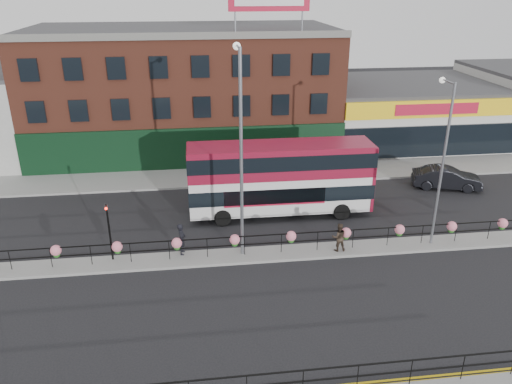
{
  "coord_description": "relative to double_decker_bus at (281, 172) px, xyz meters",
  "views": [
    {
      "loc": [
        -3.37,
        -23.35,
        13.8
      ],
      "look_at": [
        0.0,
        3.0,
        2.5
      ],
      "focal_mm": 35.0,
      "sensor_mm": 36.0,
      "label": 1
    }
  ],
  "objects": [
    {
      "name": "pedestrian_b",
      "position": [
        2.28,
        -5.34,
        -1.88
      ],
      "size": [
        0.82,
        0.66,
        1.62
      ],
      "primitive_type": "imported",
      "rotation": [
        0.0,
        0.0,
        3.11
      ],
      "color": "#352920",
      "rests_on": "median"
    },
    {
      "name": "ground",
      "position": [
        -1.84,
        -5.16,
        -2.84
      ],
      "size": [
        120.0,
        120.0,
        0.0
      ],
      "primitive_type": "plane",
      "color": "black",
      "rests_on": "ground"
    },
    {
      "name": "lamp_column_east",
      "position": [
        7.72,
        -4.96,
        2.66
      ],
      "size": [
        0.32,
        1.58,
        9.03
      ],
      "color": "gray",
      "rests_on": "median"
    },
    {
      "name": "traffic_light_median",
      "position": [
        -9.84,
        -4.77,
        -0.37
      ],
      "size": [
        0.15,
        0.28,
        3.65
      ],
      "color": "black",
      "rests_on": "median"
    },
    {
      "name": "median",
      "position": [
        -1.84,
        -5.16,
        -2.77
      ],
      "size": [
        60.0,
        1.6,
        0.15
      ],
      "primitive_type": "cube",
      "color": "gray",
      "rests_on": "ground"
    },
    {
      "name": "double_decker_bus",
      "position": [
        0.0,
        0.0,
        0.0
      ],
      "size": [
        11.45,
        2.94,
        4.63
      ],
      "color": "silver",
      "rests_on": "ground"
    },
    {
      "name": "lamp_column_west",
      "position": [
        -2.95,
        -4.72,
        3.76
      ],
      "size": [
        0.39,
        1.91,
        10.88
      ],
      "color": "gray",
      "rests_on": "median"
    },
    {
      "name": "brick_building",
      "position": [
        -5.84,
        14.8,
        2.28
      ],
      "size": [
        25.0,
        12.21,
        10.3
      ],
      "color": "brown",
      "rests_on": "ground"
    },
    {
      "name": "north_pavement",
      "position": [
        -1.84,
        6.84,
        -2.77
      ],
      "size": [
        60.0,
        4.0,
        0.15
      ],
      "primitive_type": "cube",
      "color": "gray",
      "rests_on": "ground"
    },
    {
      "name": "south_railing",
      "position": [
        -3.84,
        -15.26,
        -1.88
      ],
      "size": [
        20.04,
        0.05,
        1.12
      ],
      "color": "black",
      "rests_on": "south_pavement"
    },
    {
      "name": "supermarket",
      "position": [
        14.16,
        14.74,
        -0.19
      ],
      "size": [
        15.0,
        12.25,
        5.3
      ],
      "color": "silver",
      "rests_on": "ground"
    },
    {
      "name": "pedestrian_a",
      "position": [
        -6.18,
        -4.61,
        -1.81
      ],
      "size": [
        0.72,
        0.54,
        1.77
      ],
      "primitive_type": "imported",
      "rotation": [
        0.0,
        0.0,
        1.48
      ],
      "color": "black",
      "rests_on": "median"
    },
    {
      "name": "median_railing",
      "position": [
        -1.84,
        -5.16,
        -1.8
      ],
      "size": [
        30.04,
        0.56,
        1.23
      ],
      "color": "black",
      "rests_on": "median"
    },
    {
      "name": "car",
      "position": [
        12.54,
        2.67,
        -2.06
      ],
      "size": [
        4.33,
        5.67,
        1.56
      ],
      "primitive_type": "imported",
      "rotation": [
        0.0,
        0.0,
        1.27
      ],
      "color": "black",
      "rests_on": "ground"
    }
  ]
}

